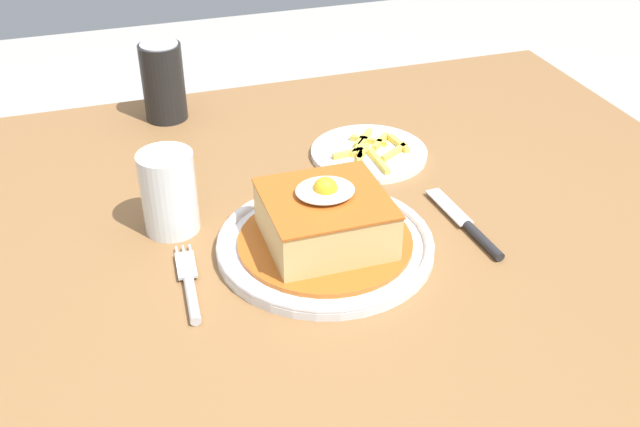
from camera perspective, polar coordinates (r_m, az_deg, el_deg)
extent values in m
cube|color=olive|center=(0.97, -3.32, -1.58)|extent=(1.25, 0.86, 0.04)
cylinder|color=olive|center=(1.63, 12.56, -2.25)|extent=(0.07, 0.07, 0.70)
cylinder|color=white|center=(0.91, 0.39, -2.51)|extent=(0.26, 0.26, 0.01)
torus|color=white|center=(0.90, 0.39, -2.13)|extent=(0.26, 0.26, 0.01)
cylinder|color=#B75B1E|center=(0.90, 0.39, -2.10)|extent=(0.21, 0.21, 0.01)
cube|color=#DBB770|center=(0.88, 0.40, -0.45)|extent=(0.14, 0.13, 0.06)
cube|color=#B75B1E|center=(0.87, 0.41, 1.18)|extent=(0.14, 0.14, 0.00)
ellipsoid|color=white|center=(0.87, 0.38, 1.77)|extent=(0.07, 0.06, 0.01)
sphere|color=yellow|center=(0.86, 0.41, 1.83)|extent=(0.03, 0.03, 0.03)
cylinder|color=silver|center=(0.84, -9.64, -6.44)|extent=(0.02, 0.08, 0.01)
cube|color=silver|center=(0.89, -10.09, -3.86)|extent=(0.03, 0.05, 0.00)
cylinder|color=silver|center=(0.91, -9.75, -2.87)|extent=(0.00, 0.03, 0.00)
cylinder|color=silver|center=(0.91, -10.25, -2.93)|extent=(0.00, 0.03, 0.00)
cylinder|color=silver|center=(0.91, -10.75, -3.00)|extent=(0.00, 0.03, 0.00)
cylinder|color=#262628|center=(0.93, 12.23, -2.02)|extent=(0.02, 0.08, 0.01)
cube|color=silver|center=(0.99, 9.71, 0.51)|extent=(0.03, 0.09, 0.00)
cylinder|color=black|center=(1.22, -11.76, 9.68)|extent=(0.07, 0.07, 0.12)
cylinder|color=silver|center=(1.20, -12.10, 12.40)|extent=(0.06, 0.06, 0.00)
cylinder|color=#3F2314|center=(0.95, -11.20, 0.36)|extent=(0.06, 0.06, 0.06)
cylinder|color=silver|center=(0.94, -11.36, 1.58)|extent=(0.07, 0.07, 0.10)
cylinder|color=white|center=(1.11, 3.72, 4.58)|extent=(0.17, 0.17, 0.01)
cube|color=#EAC64C|center=(1.13, 3.29, 5.69)|extent=(0.04, 0.05, 0.01)
cube|color=#EAC64C|center=(1.07, 4.46, 3.95)|extent=(0.01, 0.07, 0.01)
cube|color=#EAC64C|center=(1.12, 5.95, 5.30)|extent=(0.02, 0.05, 0.01)
cube|color=#EAC64C|center=(1.09, 2.14, 4.54)|extent=(0.05, 0.01, 0.01)
cube|color=#EAC64C|center=(1.12, 3.71, 5.52)|extent=(0.05, 0.04, 0.01)
cube|color=#EAC64C|center=(1.12, 4.57, 5.44)|extent=(0.04, 0.04, 0.01)
cube|color=#EAC64C|center=(1.11, 3.03, 5.06)|extent=(0.04, 0.05, 0.01)
cube|color=#EAC64C|center=(1.10, 5.64, 4.64)|extent=(0.05, 0.04, 0.01)
cube|color=#EAC64C|center=(1.09, 3.22, 4.61)|extent=(0.03, 0.04, 0.01)
cube|color=#EAC64C|center=(1.08, 3.02, 4.19)|extent=(0.03, 0.05, 0.01)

